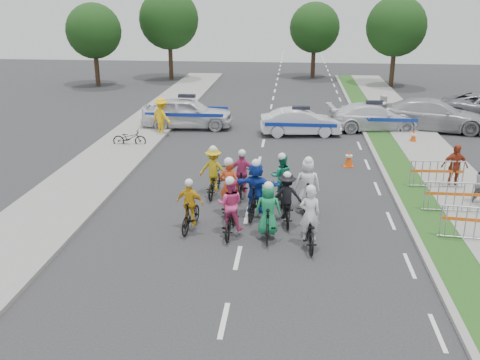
# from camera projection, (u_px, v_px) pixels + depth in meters

# --- Properties ---
(ground) EXTENTS (90.00, 90.00, 0.00)m
(ground) POSITION_uv_depth(u_px,v_px,m) (238.00, 258.00, 14.64)
(ground) COLOR #28282B
(ground) RESTS_ON ground
(curb_right) EXTENTS (0.20, 60.00, 0.12)m
(curb_right) POSITION_uv_depth(u_px,v_px,m) (396.00, 197.00, 18.85)
(curb_right) COLOR gray
(curb_right) RESTS_ON ground
(grass_strip) EXTENTS (1.20, 60.00, 0.11)m
(grass_strip) POSITION_uv_depth(u_px,v_px,m) (416.00, 198.00, 18.78)
(grass_strip) COLOR #1F4415
(grass_strip) RESTS_ON ground
(sidewalk_right) EXTENTS (2.40, 60.00, 0.13)m
(sidewalk_right) POSITION_uv_depth(u_px,v_px,m) (469.00, 200.00, 18.61)
(sidewalk_right) COLOR gray
(sidewalk_right) RESTS_ON ground
(sidewalk_left) EXTENTS (3.00, 60.00, 0.13)m
(sidewalk_left) POSITION_uv_depth(u_px,v_px,m) (79.00, 186.00, 19.93)
(sidewalk_left) COLOR gray
(sidewalk_left) RESTS_ON ground
(rider_0) EXTENTS (0.80, 1.90, 1.89)m
(rider_0) POSITION_uv_depth(u_px,v_px,m) (309.00, 226.00, 15.15)
(rider_0) COLOR black
(rider_0) RESTS_ON ground
(rider_1) EXTENTS (0.76, 1.72, 1.80)m
(rider_1) POSITION_uv_depth(u_px,v_px,m) (268.00, 216.00, 15.61)
(rider_1) COLOR black
(rider_1) RESTS_ON ground
(rider_2) EXTENTS (0.80, 1.84, 1.85)m
(rider_2) POSITION_uv_depth(u_px,v_px,m) (230.00, 213.00, 15.89)
(rider_2) COLOR black
(rider_2) RESTS_ON ground
(rider_3) EXTENTS (0.89, 1.65, 1.69)m
(rider_3) POSITION_uv_depth(u_px,v_px,m) (190.00, 210.00, 16.17)
(rider_3) COLOR black
(rider_3) RESTS_ON ground
(rider_4) EXTENTS (1.00, 1.74, 1.73)m
(rider_4) POSITION_uv_depth(u_px,v_px,m) (287.00, 203.00, 16.68)
(rider_4) COLOR black
(rider_4) RESTS_ON ground
(rider_5) EXTENTS (1.63, 1.93, 1.97)m
(rider_5) POSITION_uv_depth(u_px,v_px,m) (256.00, 192.00, 17.13)
(rider_5) COLOR black
(rider_5) RESTS_ON ground
(rider_6) EXTENTS (0.69, 1.95, 1.99)m
(rider_6) POSITION_uv_depth(u_px,v_px,m) (229.00, 196.00, 17.28)
(rider_6) COLOR black
(rider_6) RESTS_ON ground
(rider_7) EXTENTS (0.83, 1.86, 1.94)m
(rider_7) POSITION_uv_depth(u_px,v_px,m) (307.00, 191.00, 17.50)
(rider_7) COLOR black
(rider_7) RESTS_ON ground
(rider_8) EXTENTS (0.78, 1.80, 1.81)m
(rider_8) POSITION_uv_depth(u_px,v_px,m) (281.00, 184.00, 18.34)
(rider_8) COLOR black
(rider_8) RESTS_ON ground
(rider_9) EXTENTS (0.92, 1.74, 1.80)m
(rider_9) POSITION_uv_depth(u_px,v_px,m) (242.00, 179.00, 18.77)
(rider_9) COLOR black
(rider_9) RESTS_ON ground
(rider_10) EXTENTS (1.06, 1.86, 1.86)m
(rider_10) POSITION_uv_depth(u_px,v_px,m) (214.00, 176.00, 19.02)
(rider_10) COLOR black
(rider_10) RESTS_ON ground
(police_car_0) EXTENTS (4.97, 2.28, 1.65)m
(police_car_0) POSITION_uv_depth(u_px,v_px,m) (187.00, 113.00, 28.68)
(police_car_0) COLOR silver
(police_car_0) RESTS_ON ground
(police_car_1) EXTENTS (4.19, 1.87, 1.34)m
(police_car_1) POSITION_uv_depth(u_px,v_px,m) (300.00, 122.00, 27.27)
(police_car_1) COLOR silver
(police_car_1) RESTS_ON ground
(police_car_2) EXTENTS (5.09, 2.62, 1.41)m
(police_car_2) POSITION_uv_depth(u_px,v_px,m) (374.00, 117.00, 28.22)
(police_car_2) COLOR silver
(police_car_2) RESTS_ON ground
(civilian_sedan) EXTENTS (5.91, 3.17, 1.63)m
(civilian_sedan) POSITION_uv_depth(u_px,v_px,m) (433.00, 115.00, 28.21)
(civilian_sedan) COLOR #A6A6AA
(civilian_sedan) RESTS_ON ground
(spectator_2) EXTENTS (1.05, 0.56, 1.71)m
(spectator_2) POSITION_uv_depth(u_px,v_px,m) (454.00, 167.00, 19.56)
(spectator_2) COLOR #9C351C
(spectator_2) RESTS_ON ground
(marshal_hiviz) EXTENTS (1.41, 1.29, 1.90)m
(marshal_hiviz) POSITION_uv_depth(u_px,v_px,m) (162.00, 116.00, 27.25)
(marshal_hiviz) COLOR yellow
(marshal_hiviz) RESTS_ON ground
(barrier_0) EXTENTS (2.04, 0.72, 1.12)m
(barrier_0) POSITION_uv_depth(u_px,v_px,m) (475.00, 225.00, 15.34)
(barrier_0) COLOR #A5A8AD
(barrier_0) RESTS_ON ground
(barrier_1) EXTENTS (2.00, 0.52, 1.12)m
(barrier_1) POSITION_uv_depth(u_px,v_px,m) (455.00, 199.00, 17.35)
(barrier_1) COLOR #A5A8AD
(barrier_1) RESTS_ON ground
(barrier_2) EXTENTS (2.02, 0.58, 1.12)m
(barrier_2) POSITION_uv_depth(u_px,v_px,m) (436.00, 175.00, 19.58)
(barrier_2) COLOR #A5A8AD
(barrier_2) RESTS_ON ground
(cone_0) EXTENTS (0.40, 0.40, 0.70)m
(cone_0) POSITION_uv_depth(u_px,v_px,m) (349.00, 158.00, 22.34)
(cone_0) COLOR #F24C0C
(cone_0) RESTS_ON ground
(cone_1) EXTENTS (0.40, 0.40, 0.70)m
(cone_1) POSITION_uv_depth(u_px,v_px,m) (413.00, 137.00, 25.74)
(cone_1) COLOR #F24C0C
(cone_1) RESTS_ON ground
(parked_bike) EXTENTS (1.60, 0.67, 0.82)m
(parked_bike) POSITION_uv_depth(u_px,v_px,m) (129.00, 138.00, 25.26)
(parked_bike) COLOR black
(parked_bike) RESTS_ON ground
(tree_0) EXTENTS (4.20, 4.20, 6.30)m
(tree_0) POSITION_uv_depth(u_px,v_px,m) (94.00, 31.00, 40.90)
(tree_0) COLOR #382619
(tree_0) RESTS_ON ground
(tree_1) EXTENTS (4.55, 4.55, 6.82)m
(tree_1) POSITION_uv_depth(u_px,v_px,m) (396.00, 26.00, 40.51)
(tree_1) COLOR #382619
(tree_1) RESTS_ON ground
(tree_3) EXTENTS (4.90, 4.90, 7.35)m
(tree_3) POSITION_uv_depth(u_px,v_px,m) (169.00, 19.00, 43.96)
(tree_3) COLOR #382619
(tree_3) RESTS_ON ground
(tree_4) EXTENTS (4.20, 4.20, 6.30)m
(tree_4) POSITION_uv_depth(u_px,v_px,m) (315.00, 28.00, 44.95)
(tree_4) COLOR #382619
(tree_4) RESTS_ON ground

